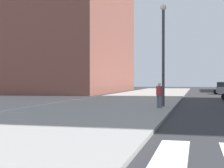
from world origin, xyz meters
TOP-DOWN VIEW (x-y plane):
  - sidewalk_kerb_west at (-12.20, 20.00)m, footprint 10.00×120.00m
  - low_rise_brick_west at (-27.18, 52.99)m, footprint 16.00×32.00m
  - car_gray_nearest at (-1.92, 48.19)m, footprint 2.63×4.12m
  - pedestrian_walking_west at (-8.09, 17.67)m, footprint 0.42×0.42m
  - street_lamp at (-7.97, 19.17)m, footprint 0.44×0.44m

SIDE VIEW (x-z plane):
  - sidewalk_kerb_west at x=-12.20m, z-range 0.00..0.15m
  - car_gray_nearest at x=-1.92m, z-range -0.06..1.75m
  - pedestrian_walking_west at x=-8.09m, z-range 0.24..1.95m
  - street_lamp at x=-7.97m, z-range 0.82..8.14m
  - low_rise_brick_west at x=-27.18m, z-range 0.00..21.47m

